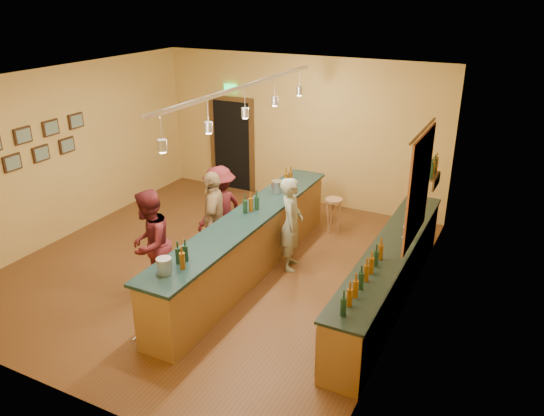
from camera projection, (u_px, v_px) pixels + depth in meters
The scene contains 18 objects.
floor at pixel (217, 265), 9.25m from camera, with size 7.00×7.00×0.00m, color brown.
ceiling at pixel (208, 79), 8.02m from camera, with size 6.50×7.00×0.02m, color silver.
wall_back at pixel (300, 131), 11.52m from camera, with size 6.50×0.02×3.20m, color tan.
wall_front at pixel (38, 275), 5.75m from camera, with size 6.50×0.02×3.20m, color tan.
wall_left at pixel (67, 153), 9.99m from camera, with size 0.02×7.00×3.20m, color tan.
wall_right at pixel (412, 214), 7.29m from camera, with size 0.02×7.00×3.20m, color tan.
doorway at pixel (232, 143), 12.39m from camera, with size 1.15×0.09×2.48m.
tapestry at pixel (419, 188), 7.53m from camera, with size 0.03×1.40×1.60m, color maroon.
bottle_shelf at pixel (434, 169), 8.86m from camera, with size 0.17×0.55×0.54m.
picture_grid at pixel (32, 145), 9.22m from camera, with size 0.06×2.20×0.70m, color #382111, non-canonical shape.
back_counter at pixel (389, 274), 7.98m from camera, with size 0.60×4.55×1.27m.
tasting_bar at pixel (247, 241), 8.76m from camera, with size 0.73×5.10×1.38m.
pendant_track at pixel (245, 97), 7.84m from camera, with size 0.11×4.60×0.50m.
bartender at pixel (291, 224), 8.89m from camera, with size 0.59×0.39×1.63m, color gray.
customer_a at pixel (150, 244), 8.06m from camera, with size 0.84×0.66×1.73m, color #59191E.
customer_b at pixel (214, 219), 8.99m from camera, with size 1.00×0.41×1.70m, color #997A51.
customer_c at pixel (220, 208), 9.58m from camera, with size 1.02×0.59×1.58m, color #59191E.
bar_stool at pixel (334, 206), 10.31m from camera, with size 0.34×0.34×0.69m.
Camera 1 is at (4.53, -6.85, 4.49)m, focal length 35.00 mm.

